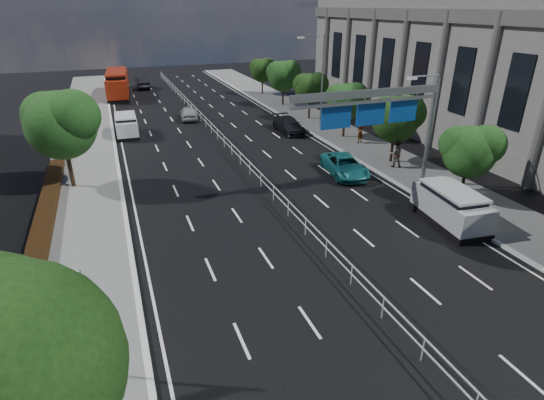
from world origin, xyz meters
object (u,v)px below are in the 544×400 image
parked_car_dark (289,125)px  pedestrian_a (360,132)px  toilet_sign (70,311)px  white_minivan (126,125)px  near_car_silver (189,113)px  red_bus (118,83)px  silver_minivan (451,206)px  near_car_dark (142,82)px  pedestrian_b (396,154)px  parked_car_teal (345,166)px  overhead_gantry (383,108)px

parked_car_dark → pedestrian_a: size_ratio=2.53×
toilet_sign → white_minivan: (3.26, 30.08, -1.97)m
toilet_sign → near_car_silver: (9.95, 34.26, -2.23)m
red_bus → silver_minivan: 48.39m
white_minivan → red_bus: (0.27, 20.49, 0.78)m
red_bus → near_car_dark: (3.57, 5.09, -0.92)m
parked_car_dark → pedestrian_b: bearing=-73.6°
red_bus → parked_car_dark: size_ratio=2.36×
parked_car_dark → pedestrian_a: (4.34, -6.03, 0.39)m
white_minivan → pedestrian_a: size_ratio=2.41×
parked_car_teal → overhead_gantry: bearing=-78.3°
silver_minivan → pedestrian_b: size_ratio=2.63×
parked_car_dark → pedestrian_a: pedestrian_a is taller
white_minivan → parked_car_dark: 15.51m
overhead_gantry → parked_car_dark: (0.45, 15.65, -4.91)m
white_minivan → near_car_silver: (6.70, 4.19, -0.26)m
near_car_silver → near_car_dark: size_ratio=0.83×
overhead_gantry → pedestrian_a: bearing=63.5°
parked_car_teal → parked_car_dark: (0.69, 12.12, -0.00)m
near_car_silver → near_car_dark: 21.59m
white_minivan → silver_minivan: silver_minivan is taller
pedestrian_a → pedestrian_b: 6.36m
pedestrian_b → red_bus: bearing=-34.4°
silver_minivan → pedestrian_a: 15.20m
pedestrian_a → near_car_dark: bearing=-87.6°
overhead_gantry → white_minivan: size_ratio=2.23×
overhead_gantry → pedestrian_a: (4.79, 9.62, -4.51)m
pedestrian_b → white_minivan: bearing=-12.7°
parked_car_teal → parked_car_dark: size_ratio=1.05×
near_car_dark → white_minivan: bearing=80.1°
white_minivan → pedestrian_a: bearing=-27.2°
white_minivan → near_car_dark: size_ratio=0.91×
white_minivan → parked_car_dark: white_minivan is taller
silver_minivan → parked_car_dark: (-1.11, 20.88, -0.32)m
pedestrian_a → parked_car_dark: bearing=-75.0°
parked_car_teal → white_minivan: bearing=138.5°
toilet_sign → silver_minivan: bearing=14.0°
near_car_dark → toilet_sign: bearing=81.3°
silver_minivan → pedestrian_a: (3.23, 14.86, 0.08)m
near_car_silver → silver_minivan: bearing=114.4°
toilet_sign → overhead_gantry: overhead_gantry is taller
near_car_silver → near_car_dark: (-2.86, 21.40, 0.12)m
overhead_gantry → parked_car_teal: (-0.24, 3.53, -4.90)m
overhead_gantry → pedestrian_a: size_ratio=5.37×
white_minivan → parked_car_dark: (14.88, -4.38, -0.27)m
near_car_silver → pedestrian_a: size_ratio=2.20×
overhead_gantry → parked_car_dark: bearing=88.4°
near_car_dark → silver_minivan: 52.28m
pedestrian_b → toilet_sign: bearing=61.1°
overhead_gantry → parked_car_teal: bearing=93.9°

